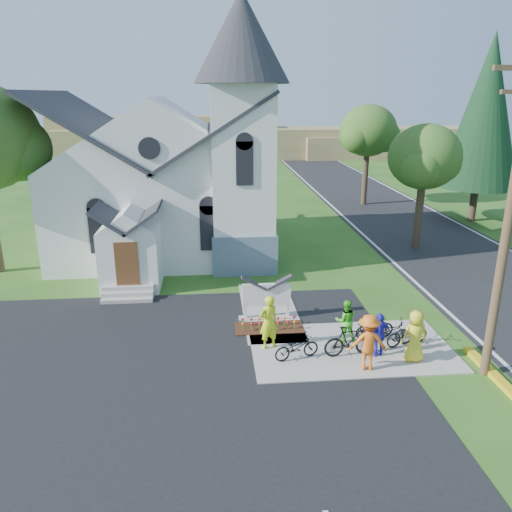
{
  "coord_description": "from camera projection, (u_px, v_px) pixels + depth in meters",
  "views": [
    {
      "loc": [
        -3.24,
        -14.82,
        8.55
      ],
      "look_at": [
        -1.46,
        5.0,
        2.06
      ],
      "focal_mm": 35.0,
      "sensor_mm": 36.0,
      "label": 1
    }
  ],
  "objects": [
    {
      "name": "cyclist_4",
      "position": [
        415.0,
        336.0,
        16.44
      ],
      "size": [
        0.91,
        0.63,
        1.79
      ],
      "primitive_type": "imported",
      "rotation": [
        0.0,
        0.0,
        3.21
      ],
      "color": "yellow",
      "rests_on": "sidewalk"
    },
    {
      "name": "tree_road_mid",
      "position": [
        368.0,
        131.0,
        38.66
      ],
      "size": [
        4.4,
        4.4,
        7.8
      ],
      "color": "#392C1F",
      "rests_on": "ground"
    },
    {
      "name": "distant_hills",
      "position": [
        257.0,
        141.0,
        69.91
      ],
      "size": [
        61.0,
        10.0,
        5.6
      ],
      "color": "olive",
      "rests_on": "ground"
    },
    {
      "name": "tree_road_near",
      "position": [
        425.0,
        157.0,
        27.43
      ],
      "size": [
        4.0,
        4.0,
        7.05
      ],
      "color": "#392C1F",
      "rests_on": "ground"
    },
    {
      "name": "road",
      "position": [
        420.0,
        233.0,
        32.01
      ],
      "size": [
        8.0,
        90.0,
        0.02
      ],
      "primitive_type": "cube",
      "color": "black",
      "rests_on": "ground"
    },
    {
      "name": "bike_0",
      "position": [
        297.0,
        347.0,
        16.69
      ],
      "size": [
        1.68,
        0.97,
        0.83
      ],
      "primitive_type": "imported",
      "rotation": [
        0.0,
        0.0,
        1.85
      ],
      "color": "black",
      "rests_on": "sidewalk"
    },
    {
      "name": "cyclist_2",
      "position": [
        379.0,
        335.0,
        16.79
      ],
      "size": [
        0.98,
        0.65,
        1.55
      ],
      "primitive_type": "imported",
      "rotation": [
        0.0,
        0.0,
        3.46
      ],
      "color": "#2C26C0",
      "rests_on": "sidewalk"
    },
    {
      "name": "ground",
      "position": [
        312.0,
        358.0,
        16.96
      ],
      "size": [
        120.0,
        120.0,
        0.0
      ],
      "primitive_type": "plane",
      "color": "#2C5518",
      "rests_on": "ground"
    },
    {
      "name": "church",
      "position": [
        169.0,
        158.0,
        26.68
      ],
      "size": [
        12.35,
        12.0,
        13.0
      ],
      "color": "white",
      "rests_on": "ground"
    },
    {
      "name": "church_sign",
      "position": [
        267.0,
        295.0,
        19.57
      ],
      "size": [
        2.2,
        0.4,
        1.7
      ],
      "color": "#A6A396",
      "rests_on": "ground"
    },
    {
      "name": "cyclist_3",
      "position": [
        368.0,
        342.0,
        15.92
      ],
      "size": [
        1.28,
        0.83,
        1.88
      ],
      "primitive_type": "imported",
      "rotation": [
        0.0,
        0.0,
        3.03
      ],
      "color": "orange",
      "rests_on": "sidewalk"
    },
    {
      "name": "bike_3",
      "position": [
        375.0,
        327.0,
        18.06
      ],
      "size": [
        1.52,
        0.63,
        0.89
      ],
      "primitive_type": "imported",
      "rotation": [
        0.0,
        0.0,
        1.72
      ],
      "color": "black",
      "rests_on": "sidewalk"
    },
    {
      "name": "cyclist_1",
      "position": [
        346.0,
        320.0,
        17.83
      ],
      "size": [
        0.79,
        0.63,
        1.56
      ],
      "primitive_type": "imported",
      "rotation": [
        0.0,
        0.0,
        3.08
      ],
      "color": "green",
      "rests_on": "sidewalk"
    },
    {
      "name": "flower_bed",
      "position": [
        269.0,
        328.0,
        19.02
      ],
      "size": [
        2.6,
        1.1,
        0.07
      ],
      "primitive_type": "cube",
      "color": "#371C0F",
      "rests_on": "ground"
    },
    {
      "name": "cyclist_0",
      "position": [
        268.0,
        322.0,
        17.27
      ],
      "size": [
        0.84,
        0.71,
        1.95
      ],
      "primitive_type": "imported",
      "rotation": [
        0.0,
        0.0,
        3.56
      ],
      "color": "#C5DE1A",
      "rests_on": "sidewalk"
    },
    {
      "name": "sidewalk",
      "position": [
        351.0,
        348.0,
        17.55
      ],
      "size": [
        7.0,
        4.0,
        0.05
      ],
      "primitive_type": "cube",
      "color": "#A6A396",
      "rests_on": "ground"
    },
    {
      "name": "parking_lot",
      "position": [
        88.0,
        403.0,
        14.46
      ],
      "size": [
        20.0,
        16.0,
        0.02
      ],
      "primitive_type": "cube",
      "color": "black",
      "rests_on": "ground"
    },
    {
      "name": "conifer",
      "position": [
        486.0,
        112.0,
        32.99
      ],
      "size": [
        5.2,
        5.2,
        12.4
      ],
      "color": "#392C1F",
      "rests_on": "ground"
    },
    {
      "name": "bike_2",
      "position": [
        387.0,
        331.0,
        17.77
      ],
      "size": [
        1.86,
        1.07,
        0.92
      ],
      "primitive_type": "imported",
      "rotation": [
        0.0,
        0.0,
        1.29
      ],
      "color": "black",
      "rests_on": "sidewalk"
    },
    {
      "name": "bike_4",
      "position": [
        407.0,
        334.0,
        17.59
      ],
      "size": [
        1.77,
        1.01,
        0.88
      ],
      "primitive_type": "imported",
      "rotation": [
        0.0,
        0.0,
        1.84
      ],
      "color": "black",
      "rests_on": "sidewalk"
    },
    {
      "name": "bike_1",
      "position": [
        350.0,
        341.0,
        16.85
      ],
      "size": [
        1.88,
        0.72,
        1.1
      ],
      "primitive_type": "imported",
      "rotation": [
        0.0,
        0.0,
        1.68
      ],
      "color": "black",
      "rests_on": "sidewalk"
    }
  ]
}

